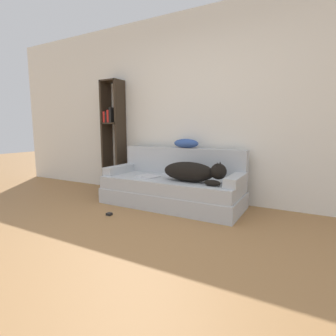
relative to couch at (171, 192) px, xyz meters
name	(u,v)px	position (x,y,z in m)	size (l,w,h in m)	color
ground_plane	(92,265)	(0.23, -1.72, -0.19)	(20.00, 20.00, 0.00)	#9E7042
wall_back	(203,107)	(0.23, 0.53, 1.16)	(7.78, 0.06, 2.70)	silver
couch	(171,192)	(0.00, 0.00, 0.00)	(1.92, 0.80, 0.38)	#B2B7BC
couch_backrest	(182,161)	(0.00, 0.33, 0.39)	(1.88, 0.15, 0.39)	#B2B7BC
couch_arm_left	(120,169)	(-0.88, -0.01, 0.25)	(0.15, 0.61, 0.11)	#B2B7BC
couch_arm_right	(236,180)	(0.88, -0.01, 0.25)	(0.15, 0.61, 0.11)	#B2B7BC
dog	(193,172)	(0.36, -0.10, 0.32)	(0.83, 0.31, 0.28)	black
laptop	(148,176)	(-0.32, -0.09, 0.20)	(0.34, 0.29, 0.02)	silver
throw_pillow	(186,143)	(0.07, 0.32, 0.65)	(0.37, 0.19, 0.13)	#335199
bookshelf	(113,131)	(-1.30, 0.34, 0.82)	(0.34, 0.26, 1.83)	#2D2319
power_adapter	(109,214)	(-0.46, -0.75, -0.17)	(0.06, 0.06, 0.03)	black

